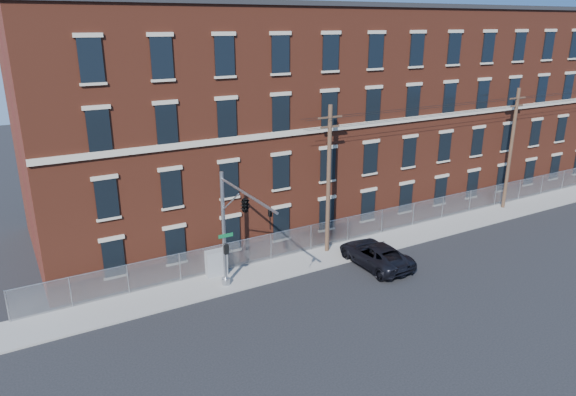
% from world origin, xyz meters
% --- Properties ---
extents(ground, '(140.00, 140.00, 0.00)m').
position_xyz_m(ground, '(0.00, 0.00, 0.00)').
color(ground, black).
rests_on(ground, ground).
extents(sidewalk, '(65.00, 3.00, 0.12)m').
position_xyz_m(sidewalk, '(12.00, 5.00, 0.06)').
color(sidewalk, gray).
rests_on(sidewalk, ground).
extents(mill_building, '(55.30, 14.32, 16.30)m').
position_xyz_m(mill_building, '(12.00, 13.93, 8.15)').
color(mill_building, '#5E2617').
rests_on(mill_building, ground).
extents(chain_link_fence, '(59.06, 0.06, 1.85)m').
position_xyz_m(chain_link_fence, '(12.00, 6.30, 1.06)').
color(chain_link_fence, '#A5A8AD').
rests_on(chain_link_fence, ground).
extents(traffic_signal_mast, '(0.90, 6.75, 7.00)m').
position_xyz_m(traffic_signal_mast, '(-6.00, 2.18, 5.39)').
color(traffic_signal_mast, '#9EA0A5').
rests_on(traffic_signal_mast, ground).
extents(utility_pole_near, '(1.80, 0.28, 10.00)m').
position_xyz_m(utility_pole_near, '(2.00, 5.60, 5.34)').
color(utility_pole_near, '#4E3627').
rests_on(utility_pole_near, ground).
extents(utility_pole_mid, '(1.80, 0.28, 10.00)m').
position_xyz_m(utility_pole_mid, '(20.00, 5.60, 5.34)').
color(utility_pole_mid, '#4E3627').
rests_on(utility_pole_mid, ground).
extents(overhead_wires, '(40.00, 0.62, 0.62)m').
position_xyz_m(overhead_wires, '(20.00, 5.60, 9.12)').
color(overhead_wires, black).
rests_on(overhead_wires, ground).
extents(pickup_truck, '(2.58, 5.56, 1.54)m').
position_xyz_m(pickup_truck, '(3.58, 2.35, 0.77)').
color(pickup_truck, black).
rests_on(pickup_truck, ground).
extents(utility_cabinet, '(1.33, 0.74, 1.61)m').
position_xyz_m(utility_cabinet, '(-5.98, 6.00, 0.92)').
color(utility_cabinet, gray).
rests_on(utility_cabinet, sidewalk).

